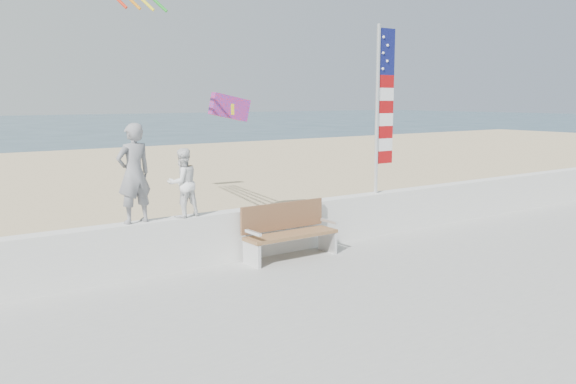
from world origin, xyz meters
The scene contains 8 objects.
ground centered at (0.00, 0.00, 0.00)m, with size 220.00×220.00×0.00m, color #2A4454.
sand centered at (0.00, 9.00, 0.04)m, with size 90.00×40.00×0.08m, color tan.
seawall centered at (0.00, 2.00, 0.63)m, with size 30.00×0.35×0.90m, color silver.
adult centered at (-2.70, 2.00, 1.89)m, with size 0.59×0.39×1.61m, color gray.
child centered at (-1.85, 2.00, 1.67)m, with size 0.57×0.44×1.17m, color white.
bench centered at (0.02, 1.55, 0.69)m, with size 1.80×0.57×1.00m.
flag centered at (2.75, 2.00, 2.99)m, with size 0.50×0.08×3.50m.
parafoil_kite centered at (1.13, 5.47, 2.86)m, with size 1.04×0.35×0.70m.
Camera 1 is at (-6.32, -7.31, 3.08)m, focal length 38.00 mm.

